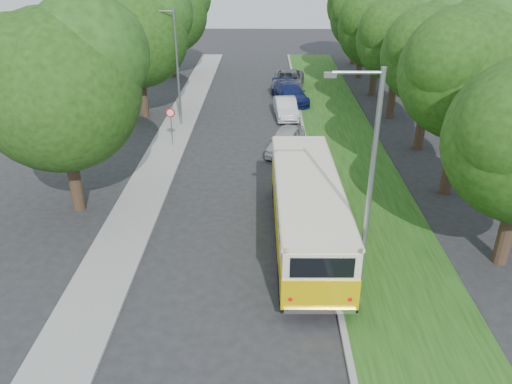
{
  "coord_description": "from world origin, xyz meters",
  "views": [
    {
      "loc": [
        1.07,
        -16.24,
        10.97
      ],
      "look_at": [
        0.71,
        2.88,
        1.5
      ],
      "focal_mm": 35.0,
      "sensor_mm": 36.0,
      "label": 1
    }
  ],
  "objects_px": {
    "vintage_bus": "(307,212)",
    "car_blue": "(290,93)",
    "car_grey": "(288,80)",
    "car_white": "(286,108)",
    "lamppost_far": "(176,64)",
    "lamppost_near": "(367,187)",
    "car_silver": "(286,140)"
  },
  "relations": [
    {
      "from": "car_white",
      "to": "car_blue",
      "type": "height_order",
      "value": "car_blue"
    },
    {
      "from": "car_grey",
      "to": "car_white",
      "type": "bearing_deg",
      "value": -87.85
    },
    {
      "from": "car_white",
      "to": "car_grey",
      "type": "xyz_separation_m",
      "value": [
        0.47,
        7.67,
        0.09
      ]
    },
    {
      "from": "car_silver",
      "to": "car_white",
      "type": "distance_m",
      "value": 6.58
    },
    {
      "from": "lamppost_near",
      "to": "lamppost_far",
      "type": "bearing_deg",
      "value": 115.71
    },
    {
      "from": "lamppost_far",
      "to": "vintage_bus",
      "type": "height_order",
      "value": "lamppost_far"
    },
    {
      "from": "vintage_bus",
      "to": "car_blue",
      "type": "distance_m",
      "value": 20.44
    },
    {
      "from": "lamppost_near",
      "to": "car_grey",
      "type": "xyz_separation_m",
      "value": [
        -1.21,
        28.12,
        -3.61
      ]
    },
    {
      "from": "car_white",
      "to": "car_grey",
      "type": "height_order",
      "value": "car_grey"
    },
    {
      "from": "lamppost_far",
      "to": "car_blue",
      "type": "bearing_deg",
      "value": 36.08
    },
    {
      "from": "lamppost_near",
      "to": "car_grey",
      "type": "height_order",
      "value": "lamppost_near"
    },
    {
      "from": "lamppost_near",
      "to": "car_white",
      "type": "relative_size",
      "value": 1.95
    },
    {
      "from": "vintage_bus",
      "to": "car_grey",
      "type": "distance_m",
      "value": 24.44
    },
    {
      "from": "vintage_bus",
      "to": "car_blue",
      "type": "bearing_deg",
      "value": 88.33
    },
    {
      "from": "car_silver",
      "to": "car_grey",
      "type": "xyz_separation_m",
      "value": [
        0.69,
        14.25,
        0.06
      ]
    },
    {
      "from": "lamppost_far",
      "to": "car_grey",
      "type": "height_order",
      "value": "lamppost_far"
    },
    {
      "from": "car_blue",
      "to": "car_grey",
      "type": "distance_m",
      "value": 4.01
    },
    {
      "from": "car_grey",
      "to": "vintage_bus",
      "type": "bearing_deg",
      "value": -84.91
    },
    {
      "from": "vintage_bus",
      "to": "car_blue",
      "type": "relative_size",
      "value": 1.98
    },
    {
      "from": "lamppost_near",
      "to": "car_blue",
      "type": "height_order",
      "value": "lamppost_near"
    },
    {
      "from": "lamppost_far",
      "to": "car_blue",
      "type": "xyz_separation_m",
      "value": [
        7.7,
        5.61,
        -3.39
      ]
    },
    {
      "from": "lamppost_near",
      "to": "vintage_bus",
      "type": "xyz_separation_m",
      "value": [
        -1.45,
        3.69,
        -2.89
      ]
    },
    {
      "from": "car_grey",
      "to": "car_blue",
      "type": "bearing_deg",
      "value": -84.34
    },
    {
      "from": "car_white",
      "to": "vintage_bus",
      "type": "bearing_deg",
      "value": -93.77
    },
    {
      "from": "car_grey",
      "to": "car_silver",
      "type": "bearing_deg",
      "value": -87.11
    },
    {
      "from": "lamppost_near",
      "to": "car_blue",
      "type": "distance_m",
      "value": 24.41
    },
    {
      "from": "car_silver",
      "to": "car_grey",
      "type": "relative_size",
      "value": 0.75
    },
    {
      "from": "car_white",
      "to": "car_grey",
      "type": "relative_size",
      "value": 0.75
    },
    {
      "from": "lamppost_near",
      "to": "car_blue",
      "type": "relative_size",
      "value": 1.59
    },
    {
      "from": "car_blue",
      "to": "vintage_bus",
      "type": "bearing_deg",
      "value": -103.56
    },
    {
      "from": "vintage_bus",
      "to": "car_silver",
      "type": "height_order",
      "value": "vintage_bus"
    },
    {
      "from": "car_grey",
      "to": "lamppost_near",
      "type": "bearing_deg",
      "value": -81.88
    }
  ]
}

